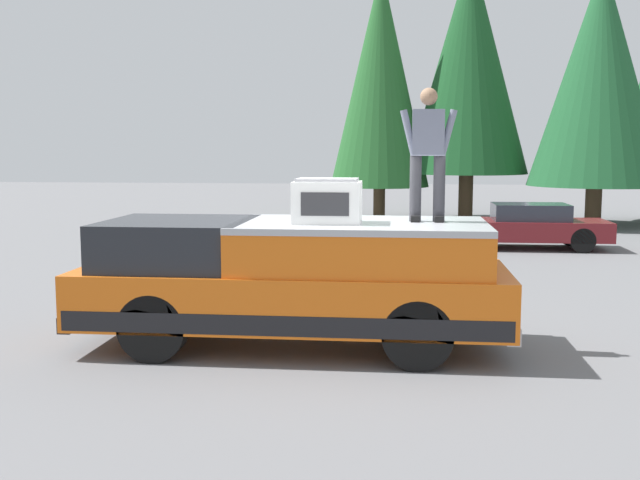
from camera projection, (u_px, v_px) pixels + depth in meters
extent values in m
plane|color=slate|center=(353.00, 345.00, 9.94)|extent=(90.00, 90.00, 0.00)
cube|color=orange|center=(293.00, 294.00, 9.79)|extent=(2.00, 5.50, 0.70)
cube|color=black|center=(293.00, 308.00, 9.81)|extent=(2.01, 5.39, 0.24)
cube|color=black|center=(179.00, 243.00, 9.87)|extent=(1.84, 1.87, 0.60)
cube|color=orange|center=(361.00, 248.00, 9.62)|extent=(1.92, 3.19, 0.52)
cube|color=#A8AAAF|center=(361.00, 225.00, 9.58)|extent=(1.94, 3.19, 0.08)
cube|color=#232326|center=(95.00, 309.00, 10.11)|extent=(1.96, 0.16, 0.20)
cube|color=#B2B5BA|center=(503.00, 319.00, 9.53)|extent=(1.96, 0.16, 0.20)
cylinder|color=black|center=(153.00, 327.00, 9.15)|extent=(0.30, 0.84, 0.84)
cylinder|color=black|center=(192.00, 299.00, 10.83)|extent=(0.30, 0.84, 0.84)
cylinder|color=black|center=(417.00, 334.00, 8.81)|extent=(0.30, 0.84, 0.84)
cylinder|color=black|center=(415.00, 304.00, 10.49)|extent=(0.30, 0.84, 0.84)
cube|color=white|center=(327.00, 202.00, 9.43)|extent=(0.64, 0.84, 0.52)
cube|color=#2D2D30|center=(325.00, 204.00, 9.11)|extent=(0.01, 0.59, 0.29)
cube|color=#99999E|center=(327.00, 180.00, 9.40)|extent=(0.58, 0.76, 0.04)
cylinder|color=#333338|center=(439.00, 189.00, 9.59)|extent=(0.15, 0.15, 0.84)
cube|color=black|center=(439.00, 219.00, 9.59)|extent=(0.26, 0.11, 0.08)
cylinder|color=#333338|center=(415.00, 189.00, 9.62)|extent=(0.15, 0.15, 0.84)
cube|color=black|center=(415.00, 218.00, 9.63)|extent=(0.26, 0.11, 0.08)
cube|color=gray|center=(428.00, 133.00, 9.52)|extent=(0.24, 0.40, 0.58)
sphere|color=#A37A5B|center=(429.00, 97.00, 9.46)|extent=(0.22, 0.22, 0.22)
cylinder|color=gray|center=(448.00, 132.00, 9.46)|extent=(0.09, 0.23, 0.58)
cylinder|color=gray|center=(409.00, 133.00, 9.51)|extent=(0.09, 0.23, 0.58)
cube|color=maroon|center=(526.00, 230.00, 19.45)|extent=(1.64, 4.10, 0.50)
cube|color=#282D38|center=(530.00, 212.00, 19.39)|extent=(1.31, 1.89, 0.42)
cylinder|color=black|center=(478.00, 239.00, 18.90)|extent=(0.20, 0.62, 0.62)
cylinder|color=black|center=(473.00, 233.00, 20.32)|extent=(0.20, 0.62, 0.62)
cylinder|color=black|center=(583.00, 240.00, 18.63)|extent=(0.20, 0.62, 0.62)
cylinder|color=black|center=(570.00, 234.00, 20.05)|extent=(0.20, 0.62, 0.62)
cylinder|color=#4C3826|center=(593.00, 206.00, 24.94)|extent=(0.53, 0.53, 1.35)
cone|color=#1E562D|center=(599.00, 75.00, 24.42)|extent=(4.38, 4.38, 7.20)
cylinder|color=#4C3826|center=(466.00, 197.00, 27.24)|extent=(0.52, 0.52, 1.67)
cone|color=#194C23|center=(469.00, 63.00, 26.66)|extent=(4.32, 4.32, 7.80)
cylinder|color=#4C3826|center=(379.00, 203.00, 27.32)|extent=(0.43, 0.43, 1.21)
cone|color=#235B28|center=(380.00, 78.00, 26.78)|extent=(3.55, 3.55, 7.73)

